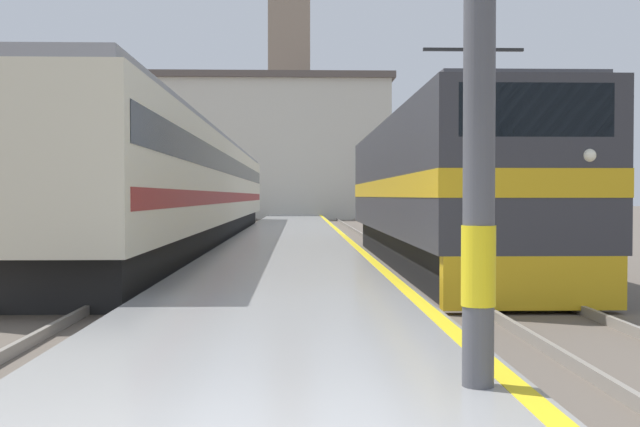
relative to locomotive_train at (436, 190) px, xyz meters
The scene contains 8 objects.
ground_plane 14.78m from the locomotive_train, 104.96° to the left, with size 200.00×200.00×0.00m, color #60564C.
platform 10.06m from the locomotive_train, 112.44° to the left, with size 4.08×140.00×0.38m.
rail_track_near 9.35m from the locomotive_train, 90.00° to the left, with size 2.83×140.00×0.16m.
rail_track_far 11.92m from the locomotive_train, 128.91° to the left, with size 2.83×140.00×0.16m.
locomotive_train is the anchor object (origin of this frame).
passenger_train 12.01m from the locomotive_train, 127.97° to the left, with size 2.92×35.98×3.92m.
clock_tower 50.29m from the locomotive_train, 95.17° to the left, with size 4.58×4.58×30.92m.
station_building 42.59m from the locomotive_train, 99.51° to the left, with size 21.54×10.44×11.15m.
Camera 1 is at (0.27, -3.16, 1.79)m, focal length 42.00 mm.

